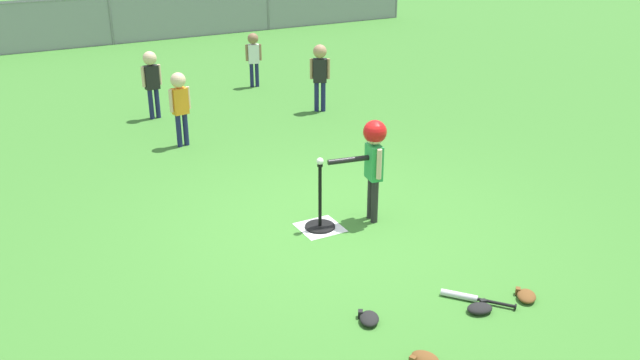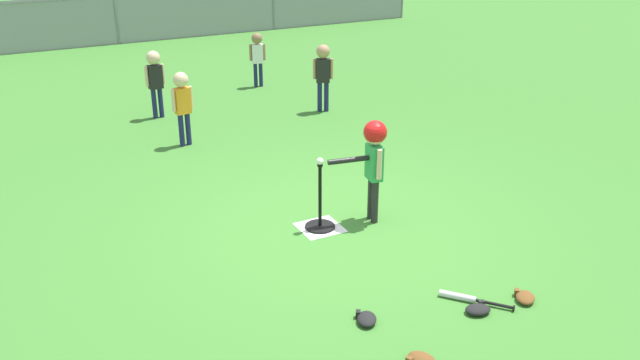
{
  "view_description": "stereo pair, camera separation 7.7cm",
  "coord_description": "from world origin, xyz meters",
  "px_view_note": "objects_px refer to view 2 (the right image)",
  "views": [
    {
      "loc": [
        -3.19,
        -5.54,
        3.26
      ],
      "look_at": [
        -0.18,
        0.08,
        0.55
      ],
      "focal_mm": 37.76,
      "sensor_mm": 36.0,
      "label": 1
    },
    {
      "loc": [
        -3.12,
        -5.57,
        3.26
      ],
      "look_at": [
        -0.18,
        0.08,
        0.55
      ],
      "focal_mm": 37.76,
      "sensor_mm": 36.0,
      "label": 2
    }
  ],
  "objects_px": {
    "fielder_deep_left": "(257,52)",
    "batting_tee": "(320,218)",
    "baseball_on_tee": "(320,161)",
    "fielder_near_right": "(323,69)",
    "spare_bat_silver": "(465,298)",
    "fielder_near_left": "(155,75)",
    "glove_outfield_drop": "(366,319)",
    "fielder_deep_center": "(182,99)",
    "glove_near_bats": "(421,359)",
    "batter_child": "(374,151)",
    "glove_by_plate": "(525,297)",
    "glove_tossed_aside": "(478,309)"
  },
  "relations": [
    {
      "from": "batter_child",
      "to": "glove_near_bats",
      "type": "xyz_separation_m",
      "value": [
        -0.94,
        -2.24,
        -0.77
      ]
    },
    {
      "from": "spare_bat_silver",
      "to": "glove_by_plate",
      "type": "relative_size",
      "value": 1.96
    },
    {
      "from": "fielder_near_right",
      "to": "glove_tossed_aside",
      "type": "distance_m",
      "value": 5.93
    },
    {
      "from": "batting_tee",
      "to": "glove_outfield_drop",
      "type": "distance_m",
      "value": 1.76
    },
    {
      "from": "fielder_deep_left",
      "to": "spare_bat_silver",
      "type": "height_order",
      "value": "fielder_deep_left"
    },
    {
      "from": "fielder_deep_left",
      "to": "fielder_near_left",
      "type": "xyz_separation_m",
      "value": [
        -2.13,
        -1.01,
        0.05
      ]
    },
    {
      "from": "fielder_near_left",
      "to": "glove_near_bats",
      "type": "bearing_deg",
      "value": -88.82
    },
    {
      "from": "batting_tee",
      "to": "glove_tossed_aside",
      "type": "distance_m",
      "value": 2.07
    },
    {
      "from": "batting_tee",
      "to": "fielder_deep_center",
      "type": "bearing_deg",
      "value": 99.04
    },
    {
      "from": "fielder_deep_left",
      "to": "fielder_deep_center",
      "type": "bearing_deg",
      "value": -131.05
    },
    {
      "from": "baseball_on_tee",
      "to": "spare_bat_silver",
      "type": "distance_m",
      "value": 2.02
    },
    {
      "from": "batter_child",
      "to": "fielder_deep_center",
      "type": "bearing_deg",
      "value": 108.47
    },
    {
      "from": "baseball_on_tee",
      "to": "glove_outfield_drop",
      "type": "height_order",
      "value": "baseball_on_tee"
    },
    {
      "from": "batting_tee",
      "to": "fielder_near_right",
      "type": "distance_m",
      "value": 4.22
    },
    {
      "from": "batting_tee",
      "to": "fielder_deep_center",
      "type": "xyz_separation_m",
      "value": [
        -0.5,
        3.14,
        0.56
      ]
    },
    {
      "from": "fielder_deep_center",
      "to": "glove_by_plate",
      "type": "bearing_deg",
      "value": -74.56
    },
    {
      "from": "fielder_deep_left",
      "to": "batting_tee",
      "type": "bearing_deg",
      "value": -106.26
    },
    {
      "from": "batting_tee",
      "to": "glove_by_plate",
      "type": "bearing_deg",
      "value": -65.54
    },
    {
      "from": "batting_tee",
      "to": "glove_outfield_drop",
      "type": "relative_size",
      "value": 2.66
    },
    {
      "from": "baseball_on_tee",
      "to": "batter_child",
      "type": "xyz_separation_m",
      "value": [
        0.58,
        -0.1,
        0.05
      ]
    },
    {
      "from": "fielder_near_left",
      "to": "fielder_near_right",
      "type": "bearing_deg",
      "value": -19.88
    },
    {
      "from": "fielder_deep_left",
      "to": "fielder_near_left",
      "type": "height_order",
      "value": "fielder_near_left"
    },
    {
      "from": "glove_by_plate",
      "to": "batter_child",
      "type": "bearing_deg",
      "value": 100.27
    },
    {
      "from": "fielder_near_right",
      "to": "fielder_near_left",
      "type": "distance_m",
      "value": 2.63
    },
    {
      "from": "batting_tee",
      "to": "spare_bat_silver",
      "type": "height_order",
      "value": "batting_tee"
    },
    {
      "from": "batter_child",
      "to": "fielder_near_right",
      "type": "height_order",
      "value": "batter_child"
    },
    {
      "from": "baseball_on_tee",
      "to": "fielder_deep_center",
      "type": "relative_size",
      "value": 0.07
    },
    {
      "from": "baseball_on_tee",
      "to": "glove_by_plate",
      "type": "bearing_deg",
      "value": -65.54
    },
    {
      "from": "glove_by_plate",
      "to": "glove_near_bats",
      "type": "bearing_deg",
      "value": -167.81
    },
    {
      "from": "fielder_deep_left",
      "to": "glove_tossed_aside",
      "type": "bearing_deg",
      "value": -98.78
    },
    {
      "from": "baseball_on_tee",
      "to": "fielder_near_left",
      "type": "height_order",
      "value": "fielder_near_left"
    },
    {
      "from": "fielder_near_right",
      "to": "fielder_deep_center",
      "type": "distance_m",
      "value": 2.53
    },
    {
      "from": "baseball_on_tee",
      "to": "glove_by_plate",
      "type": "distance_m",
      "value": 2.38
    },
    {
      "from": "spare_bat_silver",
      "to": "fielder_near_left",
      "type": "bearing_deg",
      "value": 98.68
    },
    {
      "from": "batting_tee",
      "to": "baseball_on_tee",
      "type": "xyz_separation_m",
      "value": [
        0.0,
        0.0,
        0.64
      ]
    },
    {
      "from": "fielder_deep_left",
      "to": "fielder_near_left",
      "type": "relative_size",
      "value": 0.92
    },
    {
      "from": "fielder_deep_center",
      "to": "glove_near_bats",
      "type": "bearing_deg",
      "value": -88.52
    },
    {
      "from": "batting_tee",
      "to": "batter_child",
      "type": "relative_size",
      "value": 0.64
    },
    {
      "from": "batting_tee",
      "to": "fielder_deep_left",
      "type": "bearing_deg",
      "value": 73.74
    },
    {
      "from": "baseball_on_tee",
      "to": "fielder_near_right",
      "type": "distance_m",
      "value": 4.18
    },
    {
      "from": "batting_tee",
      "to": "glove_by_plate",
      "type": "distance_m",
      "value": 2.26
    },
    {
      "from": "glove_near_bats",
      "to": "fielder_deep_center",
      "type": "bearing_deg",
      "value": 91.48
    },
    {
      "from": "fielder_near_right",
      "to": "spare_bat_silver",
      "type": "relative_size",
      "value": 2.06
    },
    {
      "from": "fielder_deep_left",
      "to": "glove_outfield_drop",
      "type": "bearing_deg",
      "value": -105.95
    },
    {
      "from": "batter_child",
      "to": "fielder_near_left",
      "type": "xyz_separation_m",
      "value": [
        -1.08,
        4.67,
        -0.12
      ]
    },
    {
      "from": "fielder_near_right",
      "to": "fielder_near_left",
      "type": "height_order",
      "value": "fielder_near_right"
    },
    {
      "from": "fielder_near_right",
      "to": "fielder_deep_center",
      "type": "relative_size",
      "value": 1.04
    },
    {
      "from": "batter_child",
      "to": "fielder_near_right",
      "type": "distance_m",
      "value": 4.03
    },
    {
      "from": "fielder_deep_center",
      "to": "glove_tossed_aside",
      "type": "relative_size",
      "value": 4.16
    },
    {
      "from": "baseball_on_tee",
      "to": "glove_outfield_drop",
      "type": "xyz_separation_m",
      "value": [
        -0.45,
        -1.7,
        -0.72
      ]
    }
  ]
}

